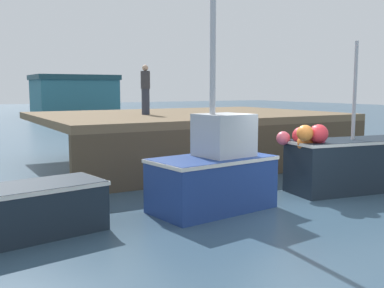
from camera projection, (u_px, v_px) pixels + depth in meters
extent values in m
cube|color=#334C60|center=(305.00, 213.00, 10.76)|extent=(120.00, 160.00, 0.10)
cube|color=brown|center=(186.00, 116.00, 17.90)|extent=(11.10, 7.81, 0.25)
cube|color=#4E402E|center=(243.00, 152.00, 14.75)|extent=(11.10, 0.24, 1.66)
cylinder|color=#4E402E|center=(85.00, 165.00, 12.31)|extent=(0.32, 0.32, 1.66)
cylinder|color=#4E402E|center=(241.00, 152.00, 14.83)|extent=(0.32, 0.32, 1.66)
cylinder|color=#4E402E|center=(352.00, 142.00, 17.35)|extent=(0.32, 0.32, 1.66)
cylinder|color=#4E402E|center=(76.00, 136.00, 19.58)|extent=(0.32, 0.32, 1.66)
cylinder|color=#4E402E|center=(209.00, 129.00, 22.84)|extent=(0.32, 0.32, 1.66)
cylinder|color=#4E402E|center=(170.00, 157.00, 13.57)|extent=(5.19, 0.16, 1.48)
cube|color=#19232D|center=(27.00, 211.00, 8.87)|extent=(3.08, 1.73, 1.01)
cube|color=silver|center=(26.00, 188.00, 8.82)|extent=(3.15, 1.76, 0.08)
cube|color=navy|center=(212.00, 184.00, 10.80)|extent=(3.03, 1.90, 1.26)
cube|color=silver|center=(212.00, 159.00, 10.73)|extent=(3.09, 1.93, 0.08)
cube|color=#B2B7BC|center=(224.00, 135.00, 10.88)|extent=(1.32, 1.23, 1.00)
cylinder|color=#B7B7BC|center=(213.00, 55.00, 10.44)|extent=(0.14, 0.14, 2.69)
cube|color=#19232D|center=(352.00, 165.00, 12.86)|extent=(3.78, 1.83, 1.45)
cube|color=silver|center=(353.00, 141.00, 12.78)|extent=(3.86, 1.87, 0.08)
cylinder|color=#B7B7BC|center=(355.00, 91.00, 12.61)|extent=(0.10, 0.10, 2.69)
sphere|color=red|center=(319.00, 134.00, 11.86)|extent=(0.49, 0.49, 0.49)
sphere|color=#EA5B70|center=(283.00, 138.00, 12.58)|extent=(0.38, 0.38, 0.38)
sphere|color=orange|center=(305.00, 133.00, 11.76)|extent=(0.43, 0.43, 0.43)
sphere|color=#DB3866|center=(316.00, 143.00, 12.17)|extent=(0.49, 0.49, 0.49)
sphere|color=orange|center=(305.00, 143.00, 12.11)|extent=(0.45, 0.45, 0.45)
sphere|color=red|center=(301.00, 136.00, 12.38)|extent=(0.48, 0.48, 0.48)
cylinder|color=#2D3342|center=(146.00, 102.00, 16.71)|extent=(0.29, 0.29, 0.94)
cylinder|color=#333338|center=(145.00, 80.00, 16.62)|extent=(0.34, 0.34, 0.64)
sphere|color=tan|center=(145.00, 68.00, 16.56)|extent=(0.22, 0.22, 0.22)
cube|color=#2D6B7A|center=(74.00, 98.00, 46.67)|extent=(7.69, 5.88, 3.68)
cube|color=#1B4049|center=(74.00, 78.00, 46.42)|extent=(8.00, 6.11, 0.50)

